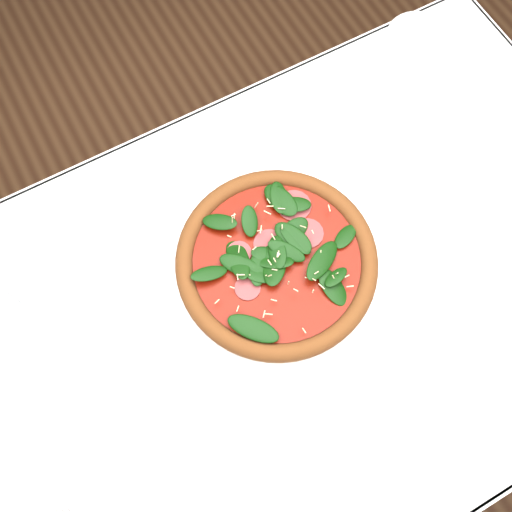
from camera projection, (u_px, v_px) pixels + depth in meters
ground at (288, 367)px, 1.64m from camera, size 6.00×6.00×0.00m
dining_table at (306, 306)px, 1.03m from camera, size 1.21×0.81×0.75m
plate at (276, 264)px, 0.94m from camera, size 0.38×0.38×0.02m
pizza at (277, 260)px, 0.92m from camera, size 0.35×0.35×0.04m
saucer_far at (419, 38)px, 1.11m from camera, size 0.13×0.13×0.01m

